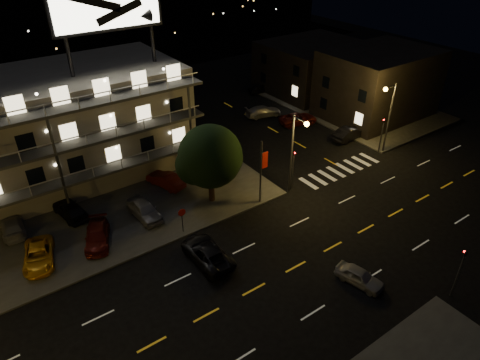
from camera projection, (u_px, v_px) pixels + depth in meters
ground at (275, 278)px, 31.66m from camera, size 140.00×140.00×0.00m
curb_nw at (15, 211)px, 38.58m from camera, size 44.00×24.00×0.15m
curb_ne at (350, 105)px, 60.18m from camera, size 16.00×24.00×0.15m
motel at (37, 132)px, 40.47m from camera, size 28.00×13.80×18.10m
side_bldg_front at (378, 84)px, 55.19m from camera, size 14.06×10.00×8.50m
side_bldg_back at (313, 67)px, 63.89m from camera, size 14.06×12.00×7.00m
streetlight_nc at (295, 147)px, 38.69m from camera, size 0.44×1.92×8.00m
streetlight_ne at (388, 112)px, 45.64m from camera, size 1.92×0.44×8.00m
signal_nw at (293, 166)px, 40.59m from camera, size 0.20×0.27×4.60m
signal_sw at (460, 269)px, 28.84m from camera, size 0.20×0.27×4.60m
signal_ne at (382, 132)px, 46.97m from camera, size 0.27×0.20×4.60m
banner_north at (261, 171)px, 38.15m from camera, size 0.83×0.16×6.40m
stop_sign at (182, 217)px, 35.21m from camera, size 0.91×0.11×2.61m
tree at (210, 158)px, 37.66m from camera, size 5.96×5.74×7.50m
lot_car_2 at (39, 256)px, 32.57m from camera, size 3.20×4.92×1.26m
lot_car_3 at (97, 236)px, 34.53m from camera, size 3.38×4.82×1.29m
lot_car_4 at (144, 210)px, 37.42m from camera, size 1.98×4.45×1.49m
lot_car_7 at (12, 226)px, 35.68m from camera, size 2.06×4.45×1.26m
lot_car_8 at (70, 209)px, 37.47m from camera, size 2.45×4.59×1.49m
lot_car_9 at (166, 180)px, 41.72m from camera, size 2.67×4.46×1.39m
side_car_0 at (349, 133)px, 50.73m from camera, size 4.77×1.93×1.54m
side_car_1 at (298, 119)px, 54.53m from camera, size 5.34×3.42×1.37m
side_car_2 at (263, 111)px, 56.55m from camera, size 5.11×3.05×1.39m
side_car_3 at (261, 88)px, 64.16m from camera, size 4.08×1.92×1.35m
road_car_east at (360, 277)px, 30.91m from camera, size 2.20×3.81×1.22m
road_car_west at (207, 253)px, 32.92m from camera, size 2.41×5.19×1.44m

